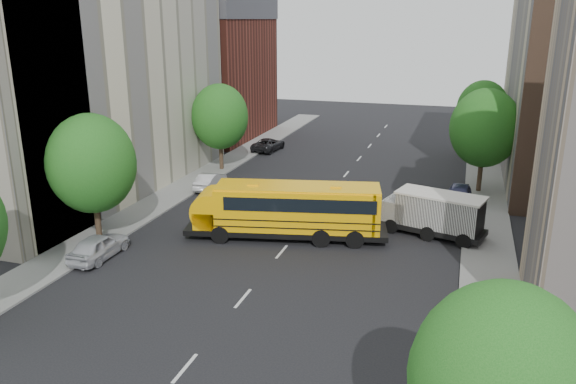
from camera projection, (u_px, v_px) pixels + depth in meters
The scene contains 16 objects.
ground at pixel (292, 240), 34.59m from camera, with size 120.00×120.00×0.00m, color black.
sidewalk_left at pixel (167, 198), 42.46m from camera, with size 3.00×80.00×0.12m, color slate.
sidewalk_right at pixel (487, 231), 35.78m from camera, with size 3.00×80.00×0.12m, color slate.
lane_markings at pixel (330, 194), 43.69m from camera, with size 0.15×64.00×0.01m, color silver.
building_left_cream at pixel (88, 61), 42.33m from camera, with size 10.00×26.00×20.00m, color beige.
building_left_redbrick at pixel (214, 79), 63.38m from camera, with size 10.00×15.00×13.00m, color maroon.
street_tree_1 at pixel (92, 164), 32.68m from camera, with size 5.12×5.12×7.90m.
street_tree_2 at pixel (220, 117), 49.10m from camera, with size 4.99×4.99×7.71m.
street_tree_4 at pixel (485, 128), 42.63m from camera, with size 5.25×5.25×8.10m.
street_tree_5 at pixel (482, 110), 53.66m from camera, with size 4.86×4.86×7.51m.
school_bus at pixel (284, 208), 34.32m from camera, with size 12.65×5.38×3.49m.
safari_truck at pixel (433, 213), 34.82m from camera, with size 6.91×3.97×2.80m.
parked_car_0 at pixel (99, 246), 31.73m from camera, with size 1.70×4.22×1.44m, color #B9BAC0.
parked_car_1 at pixel (210, 181), 44.78m from camera, with size 1.37×3.92×1.29m, color silver.
parked_car_2 at pixel (268, 144), 57.78m from camera, with size 2.16×4.68×1.30m, color black.
parked_car_4 at pixel (459, 195), 40.95m from camera, with size 1.71×4.24×1.45m, color #383B63.
Camera 1 is at (9.57, -30.72, 13.03)m, focal length 35.00 mm.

